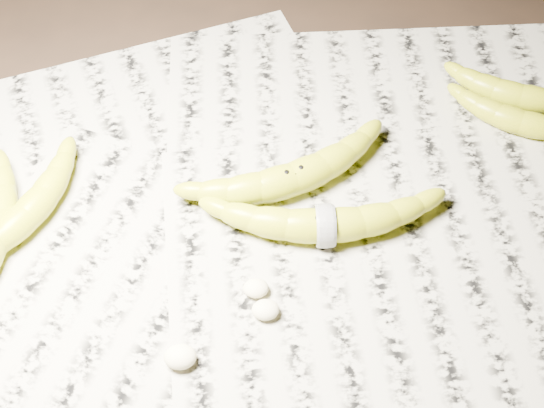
{
  "coord_description": "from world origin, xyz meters",
  "views": [
    {
      "loc": [
        -0.01,
        -0.48,
        0.7
      ],
      "look_at": [
        0.02,
        0.0,
        0.05
      ],
      "focal_mm": 50.0,
      "sensor_mm": 36.0,
      "label": 1
    }
  ],
  "objects_px": {
    "banana_taped": "(325,224)",
    "banana_upper_a": "(522,120)",
    "banana_left_b": "(25,214)",
    "banana_center": "(293,177)",
    "banana_upper_b": "(521,95)"
  },
  "relations": [
    {
      "from": "banana_left_b",
      "to": "banana_upper_a",
      "type": "bearing_deg",
      "value": -43.92
    },
    {
      "from": "banana_left_b",
      "to": "banana_taped",
      "type": "distance_m",
      "value": 0.33
    },
    {
      "from": "banana_taped",
      "to": "banana_center",
      "type": "bearing_deg",
      "value": 115.2
    },
    {
      "from": "banana_taped",
      "to": "banana_upper_b",
      "type": "xyz_separation_m",
      "value": [
        0.26,
        0.19,
        -0.0
      ]
    },
    {
      "from": "banana_taped",
      "to": "banana_upper_a",
      "type": "xyz_separation_m",
      "value": [
        0.25,
        0.14,
        -0.0
      ]
    },
    {
      "from": "banana_center",
      "to": "banana_upper_a",
      "type": "relative_size",
      "value": 1.34
    },
    {
      "from": "banana_center",
      "to": "banana_upper_b",
      "type": "bearing_deg",
      "value": 1.96
    },
    {
      "from": "banana_left_b",
      "to": "banana_upper_b",
      "type": "xyz_separation_m",
      "value": [
        0.59,
        0.16,
        -0.0
      ]
    },
    {
      "from": "banana_left_b",
      "to": "banana_upper_a",
      "type": "xyz_separation_m",
      "value": [
        0.58,
        0.12,
        -0.0
      ]
    },
    {
      "from": "banana_taped",
      "to": "banana_upper_a",
      "type": "distance_m",
      "value": 0.29
    },
    {
      "from": "banana_left_b",
      "to": "banana_center",
      "type": "xyz_separation_m",
      "value": [
        0.3,
        0.04,
        0.0
      ]
    },
    {
      "from": "banana_left_b",
      "to": "banana_upper_b",
      "type": "bearing_deg",
      "value": -40.23
    },
    {
      "from": "banana_left_b",
      "to": "banana_upper_a",
      "type": "height_order",
      "value": "banana_left_b"
    },
    {
      "from": "banana_left_b",
      "to": "banana_center",
      "type": "bearing_deg",
      "value": -48.06
    },
    {
      "from": "banana_upper_a",
      "to": "banana_upper_b",
      "type": "bearing_deg",
      "value": 103.08
    }
  ]
}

